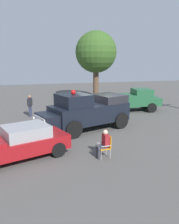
% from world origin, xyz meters
% --- Properties ---
extents(ground_plane, '(60.00, 60.00, 0.00)m').
position_xyz_m(ground_plane, '(0.00, 0.00, 0.00)').
color(ground_plane, '#514F4C').
extents(vintage_fire_truck, '(6.33, 3.94, 2.59)m').
position_xyz_m(vintage_fire_truck, '(0.85, 0.24, 1.20)').
color(vintage_fire_truck, black).
rests_on(vintage_fire_truck, ground).
extents(classic_hot_rod, '(4.72, 3.15, 1.46)m').
position_xyz_m(classic_hot_rod, '(4.86, 3.65, 0.75)').
color(classic_hot_rod, black).
rests_on(classic_hot_rod, ground).
extents(parked_pickup, '(5.01, 2.58, 1.90)m').
position_xyz_m(parked_pickup, '(-4.40, -4.10, 0.99)').
color(parked_pickup, black).
rests_on(parked_pickup, ground).
extents(lawn_chair_near_truck, '(0.54, 0.55, 1.02)m').
position_xyz_m(lawn_chair_near_truck, '(1.11, 4.60, 0.59)').
color(lawn_chair_near_truck, '#B7BABF').
rests_on(lawn_chair_near_truck, ground).
extents(spectator_seated, '(0.56, 0.42, 1.29)m').
position_xyz_m(spectator_seated, '(1.24, 4.61, 0.70)').
color(spectator_seated, '#383842').
rests_on(spectator_seated, ground).
extents(spectator_standing, '(0.41, 0.62, 1.68)m').
position_xyz_m(spectator_standing, '(4.15, -4.35, 0.96)').
color(spectator_standing, '#2D334C').
rests_on(spectator_standing, ground).
extents(oak_tree_right, '(4.46, 4.46, 7.42)m').
position_xyz_m(oak_tree_right, '(-3.20, -10.68, 5.14)').
color(oak_tree_right, brown).
rests_on(oak_tree_right, ground).
extents(traffic_cone, '(0.40, 0.40, 0.64)m').
position_xyz_m(traffic_cone, '(1.15, -3.87, 0.31)').
color(traffic_cone, orange).
rests_on(traffic_cone, ground).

